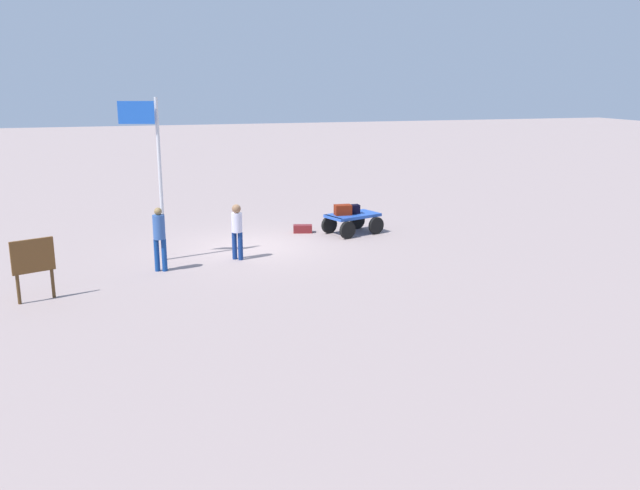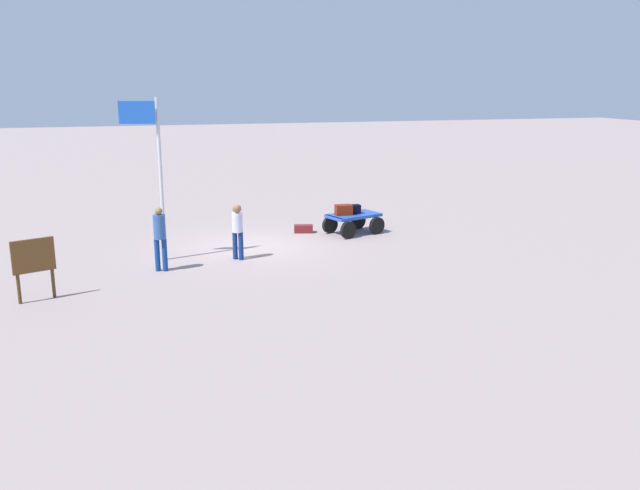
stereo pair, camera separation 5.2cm
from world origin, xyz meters
TOP-DOWN VIEW (x-y plane):
  - ground_plane at (0.00, 0.00)m, footprint 120.00×120.00m
  - luggage_cart at (-3.62, -0.86)m, footprint 2.07×1.66m
  - suitcase_olive at (-3.65, -0.92)m, footprint 0.45×0.29m
  - suitcase_dark at (-3.27, -0.80)m, footprint 0.56×0.37m
  - suitcase_maroon at (-2.06, -1.48)m, footprint 0.69×0.44m
  - worker_lead at (2.86, 2.03)m, footprint 0.40×0.40m
  - worker_trailing at (0.65, 1.40)m, footprint 0.43×0.43m
  - flagpole at (2.84, 0.84)m, footprint 1.08×0.27m
  - signboard at (5.82, 3.81)m, footprint 0.92×0.42m

SIDE VIEW (x-z plane):
  - ground_plane at x=0.00m, z-range 0.00..0.00m
  - suitcase_maroon at x=-2.06m, z-range 0.00..0.26m
  - luggage_cart at x=-3.62m, z-range 0.13..0.81m
  - suitcase_olive at x=-3.65m, z-range 0.68..0.98m
  - suitcase_dark at x=-3.27m, z-range 0.68..1.02m
  - worker_trailing at x=0.65m, z-range 0.13..1.75m
  - signboard at x=5.82m, z-range 0.23..1.72m
  - worker_lead at x=2.86m, z-range 0.14..1.89m
  - flagpole at x=2.84m, z-range 0.54..5.14m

